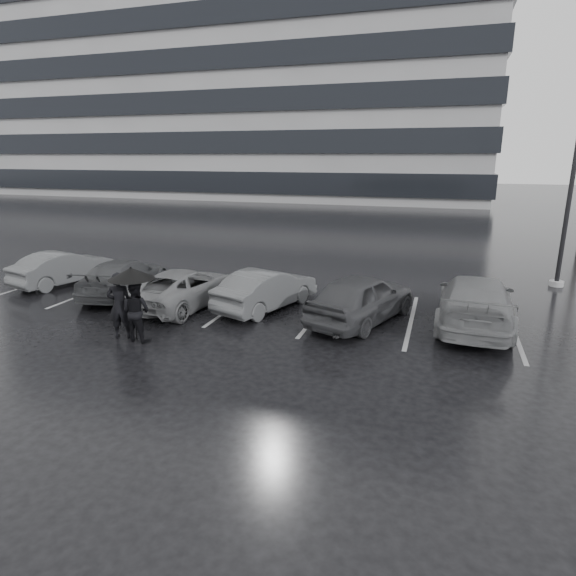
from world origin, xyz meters
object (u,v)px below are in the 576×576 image
Objects in this scene: car_main at (362,298)px; car_west_d at (63,268)px; pedestrian_right at (136,311)px; car_west_c at (124,277)px; lamp_post at (574,171)px; car_west_a at (266,289)px; car_west_b at (185,287)px; pedestrian_left at (120,305)px; car_east at (475,301)px.

car_west_d is at bearing 15.80° from car_main.
pedestrian_right reaches higher than car_main.
car_west_d is (-3.08, 0.51, 0.01)m from car_west_c.
pedestrian_right is 0.18× the size of lamp_post.
car_west_a reaches higher than car_west_d.
car_west_b is 2.42× the size of pedestrian_left.
car_west_a is at bearing -169.41° from car_west_d.
car_west_c is 1.12× the size of car_west_d.
car_west_c is at bearing 18.45° from car_west_a.
car_west_d is 2.35× the size of pedestrian_right.
car_west_a is 4.29m from pedestrian_right.
car_main is 0.85× the size of car_east.
car_west_a is 8.41m from car_west_d.
car_west_b is 8.90m from car_east.
lamp_post is (12.02, 6.42, 3.59)m from car_west_b.
car_west_b is at bearing -176.04° from car_west_d.
car_west_a is at bearing -147.90° from lamp_post.
lamp_post is at bearing -115.68° from car_main.
car_west_c is (-2.68, 0.50, 0.01)m from car_west_b.
car_main is 0.46× the size of lamp_post.
car_east is 9.85m from pedestrian_left.
lamp_post is (17.79, 5.41, 3.57)m from car_west_d.
pedestrian_left is at bearing 116.93° from car_west_c.
pedestrian_left is (-9.04, -3.92, 0.18)m from car_east.
car_west_c is at bearing -44.76° from pedestrian_right.
car_main is at bearing -143.09° from pedestrian_right.
pedestrian_left is at bearing 48.87° from car_main.
lamp_post reaches higher than pedestrian_right.
car_main is 5.72m from car_west_b.
pedestrian_left is at bearing 92.13° from car_west_b.
car_west_d is 14.62m from car_east.
car_west_a reaches higher than car_west_c.
car_west_c is 0.86× the size of car_east.
pedestrian_right is at bearing 27.31° from car_east.
car_west_b is 5.85m from car_west_d.
car_main is 2.60× the size of pedestrian_right.
car_main is 3.21m from car_east.
car_west_b is 2.69× the size of pedestrian_right.
car_west_a reaches higher than car_west_b.
pedestrian_right is at bearing 51.44° from car_main.
lamp_post is at bearing -135.57° from pedestrian_right.
car_west_a is (-3.08, 0.31, -0.08)m from car_main.
car_main is 9.51m from lamp_post.
car_west_b is 3.08m from pedestrian_left.
car_main is 3.10m from car_west_a.
car_east is 9.39m from pedestrian_right.
car_main is at bearing -172.43° from car_west_b.
car_east is at bearing -169.05° from car_west_b.
pedestrian_left reaches higher than pedestrian_right.
pedestrian_right reaches higher than car_west_c.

